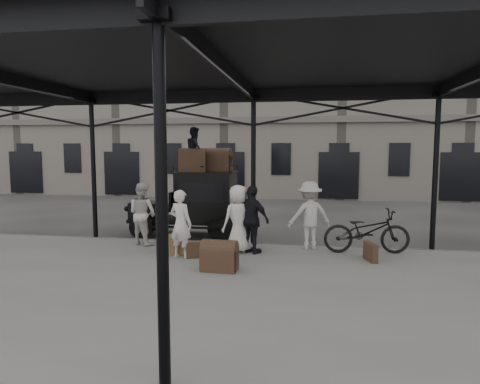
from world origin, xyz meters
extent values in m
plane|color=#383533|center=(0.00, 0.00, 0.00)|extent=(120.00, 120.00, 0.00)
cube|color=slate|center=(0.00, -2.00, 0.07)|extent=(28.00, 8.00, 0.15)
cylinder|color=black|center=(0.00, 2.00, 2.15)|extent=(0.14, 0.14, 4.30)
cylinder|color=black|center=(0.00, -5.80, 2.15)|extent=(0.14, 0.14, 4.30)
cube|color=black|center=(0.00, 2.00, 4.48)|extent=(22.00, 0.10, 0.45)
cube|color=black|center=(0.00, -5.80, 4.48)|extent=(22.00, 0.10, 0.45)
cube|color=black|center=(0.00, -1.70, 4.65)|extent=(22.50, 9.00, 0.08)
cube|color=silver|center=(0.00, -1.70, 4.72)|extent=(18.00, 7.00, 0.04)
cube|color=slate|center=(0.00, 18.00, 7.00)|extent=(64.00, 8.00, 14.00)
cylinder|color=black|center=(-3.72, 2.57, 0.40)|extent=(0.80, 0.10, 0.80)
cylinder|color=black|center=(-3.72, 4.01, 0.40)|extent=(0.80, 0.10, 0.80)
cylinder|color=black|center=(-1.12, 2.57, 0.40)|extent=(0.80, 0.10, 0.80)
cylinder|color=black|center=(-1.12, 4.01, 0.40)|extent=(0.80, 0.10, 0.80)
cube|color=black|center=(-2.47, 3.29, 0.55)|extent=(3.60, 1.25, 0.12)
cube|color=black|center=(-3.82, 3.29, 0.85)|extent=(0.90, 1.00, 0.55)
cube|color=black|center=(-4.29, 3.29, 0.85)|extent=(0.06, 0.70, 0.55)
cube|color=black|center=(-3.02, 3.29, 0.95)|extent=(0.70, 1.30, 0.10)
cube|color=black|center=(-1.72, 3.29, 1.35)|extent=(1.80, 1.45, 1.55)
cube|color=black|center=(-1.72, 2.56, 1.55)|extent=(1.40, 0.02, 0.60)
cube|color=black|center=(-1.72, 3.29, 2.15)|extent=(1.90, 1.55, 0.06)
imported|color=silver|center=(-1.60, 0.03, 1.02)|extent=(0.74, 0.61, 1.75)
imported|color=beige|center=(-3.15, 1.32, 1.05)|extent=(1.08, 0.98, 1.80)
imported|color=silver|center=(-0.24, 0.81, 1.06)|extent=(1.05, 1.02, 1.82)
imported|color=black|center=(0.14, 0.77, 1.06)|extent=(1.14, 0.93, 1.82)
imported|color=beige|center=(1.64, 1.56, 1.09)|extent=(1.38, 1.08, 1.88)
imported|color=black|center=(3.15, 1.28, 0.74)|extent=(2.33, 1.02, 1.19)
imported|color=black|center=(-2.07, 3.19, 2.90)|extent=(0.74, 0.84, 1.44)
cube|color=olive|center=(-1.83, 0.36, 0.40)|extent=(0.68, 0.56, 0.50)
cube|color=#4C3723|center=(3.15, 0.48, 0.38)|extent=(0.30, 0.62, 0.45)
cube|color=#4C3723|center=(-1.17, 0.05, 0.35)|extent=(0.61, 0.35, 0.40)
camera|label=1|loc=(1.63, -10.32, 2.97)|focal=32.00mm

